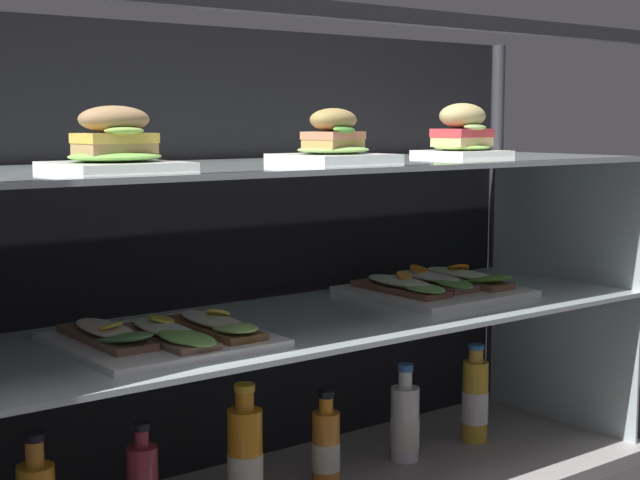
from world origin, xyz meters
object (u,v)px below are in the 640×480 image
Objects in this scene: open_sandwich_tray_far_right at (435,286)px; juice_bottle_front_fourth at (475,400)px; juice_bottle_front_left_end at (326,446)px; juice_bottle_tucked_behind at (405,423)px; plated_roll_sandwich_near_left_corner at (462,134)px; open_sandwich_tray_mid_left at (164,335)px; plated_roll_sandwich_mid_right at (115,147)px; plated_roll_sandwich_mid_left at (334,144)px; juice_bottle_back_left at (245,458)px.

juice_bottle_front_fourth is at bearing -6.18° from open_sandwich_tray_far_right.
juice_bottle_tucked_behind is at bearing -2.16° from juice_bottle_front_left_end.
open_sandwich_tray_mid_left is at bearing -173.93° from plated_roll_sandwich_near_left_corner.
open_sandwich_tray_far_right is at bearing 4.49° from juice_bottle_tucked_behind.
open_sandwich_tray_mid_left is at bearing 8.61° from plated_roll_sandwich_mid_right.
open_sandwich_tray_mid_left is 0.70m from juice_bottle_tucked_behind.
open_sandwich_tray_mid_left is 0.73m from open_sandwich_tray_far_right.
plated_roll_sandwich_mid_left is 0.47m from plated_roll_sandwich_near_left_corner.
juice_bottle_back_left is at bearing 15.05° from open_sandwich_tray_mid_left.
juice_bottle_front_fourth is (0.65, -0.00, -0.00)m from juice_bottle_back_left.
plated_roll_sandwich_near_left_corner is 0.89m from juice_bottle_back_left.
juice_bottle_front_left_end is at bearing 2.81° from juice_bottle_back_left.
juice_bottle_tucked_behind is 0.22m from juice_bottle_front_fourth.
open_sandwich_tray_mid_left is (-0.83, -0.09, -0.34)m from plated_roll_sandwich_near_left_corner.
plated_roll_sandwich_mid_right is 0.59× the size of open_sandwich_tray_mid_left.
plated_roll_sandwich_mid_right is 0.87× the size of juice_bottle_front_fourth.
plated_roll_sandwich_near_left_corner is 0.67m from juice_bottle_tucked_behind.
open_sandwich_tray_mid_left is 0.52m from juice_bottle_front_left_end.
plated_roll_sandwich_mid_right is 1.18× the size of plated_roll_sandwich_near_left_corner.
plated_roll_sandwich_near_left_corner is at bearing 117.86° from juice_bottle_front_fourth.
open_sandwich_tray_far_right is 1.38× the size of juice_bottle_back_left.
juice_bottle_back_left is 1.06× the size of juice_bottle_front_fourth.
open_sandwich_tray_far_right is 1.75× the size of juice_bottle_front_left_end.
open_sandwich_tray_far_right is (0.72, 0.06, 0.00)m from open_sandwich_tray_mid_left.
juice_bottle_back_left is (-0.63, -0.03, -0.63)m from plated_roll_sandwich_near_left_corner.
open_sandwich_tray_far_right is at bearing 173.82° from juice_bottle_front_fourth.
open_sandwich_tray_far_right is 1.46× the size of juice_bottle_front_fourth.
open_sandwich_tray_mid_left is at bearing -176.59° from juice_bottle_front_fourth.
juice_bottle_tucked_behind is at bearing -175.51° from open_sandwich_tray_far_right.
juice_bottle_front_left_end is at bearing 8.87° from plated_roll_sandwich_mid_right.
juice_bottle_front_fourth is (0.47, 0.06, -0.61)m from plated_roll_sandwich_mid_left.
plated_roll_sandwich_mid_left reaches higher than open_sandwich_tray_far_right.
juice_bottle_front_left_end is (0.41, 0.06, -0.31)m from open_sandwich_tray_mid_left.
juice_bottle_front_fourth is (0.44, -0.01, 0.02)m from juice_bottle_front_left_end.
juice_bottle_back_left reaches higher than juice_bottle_tucked_behind.
juice_bottle_tucked_behind is 0.94× the size of juice_bottle_front_fourth.
plated_roll_sandwich_mid_right is 1.04× the size of plated_roll_sandwich_mid_left.
plated_roll_sandwich_mid_right reaches higher than juice_bottle_back_left.
juice_bottle_back_left reaches higher than juice_bottle_front_left_end.
plated_roll_sandwich_mid_right is 0.92m from plated_roll_sandwich_near_left_corner.
open_sandwich_tray_mid_left is at bearing -174.88° from juice_bottle_tucked_behind.
plated_roll_sandwich_near_left_corner is 0.73× the size of juice_bottle_front_fourth.
plated_roll_sandwich_mid_right reaches higher than open_sandwich_tray_far_right.
open_sandwich_tray_mid_left is 1.46× the size of juice_bottle_front_fourth.
open_sandwich_tray_far_right reaches higher than juice_bottle_back_left.
plated_roll_sandwich_near_left_corner reaches higher than open_sandwich_tray_mid_left.
juice_bottle_front_left_end is (0.04, 0.07, -0.64)m from plated_roll_sandwich_mid_left.
juice_bottle_front_fourth is at bearing 3.41° from open_sandwich_tray_mid_left.
juice_bottle_back_left is at bearing -176.91° from plated_roll_sandwich_near_left_corner.
plated_roll_sandwich_mid_right is 0.82× the size of juice_bottle_back_left.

